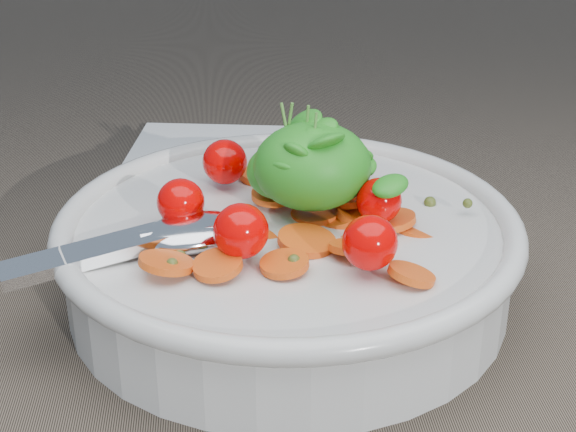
{
  "coord_description": "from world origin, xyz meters",
  "views": [
    {
      "loc": [
        -0.01,
        -0.43,
        0.27
      ],
      "look_at": [
        0.02,
        0.02,
        0.05
      ],
      "focal_mm": 55.0,
      "sensor_mm": 36.0,
      "label": 1
    }
  ],
  "objects": [
    {
      "name": "bowl",
      "position": [
        0.02,
        0.02,
        0.03
      ],
      "size": [
        0.29,
        0.27,
        0.11
      ],
      "color": "silver",
      "rests_on": "ground"
    },
    {
      "name": "napkin",
      "position": [
        -0.02,
        0.24,
        0.0
      ],
      "size": [
        0.16,
        0.14,
        0.01
      ],
      "primitive_type": "cube",
      "rotation": [
        0.0,
        0.0,
        -0.15
      ],
      "color": "white",
      "rests_on": "ground"
    },
    {
      "name": "ground",
      "position": [
        0.0,
        0.0,
        0.0
      ],
      "size": [
        6.0,
        6.0,
        0.0
      ],
      "primitive_type": "plane",
      "color": "brown",
      "rests_on": "ground"
    }
  ]
}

